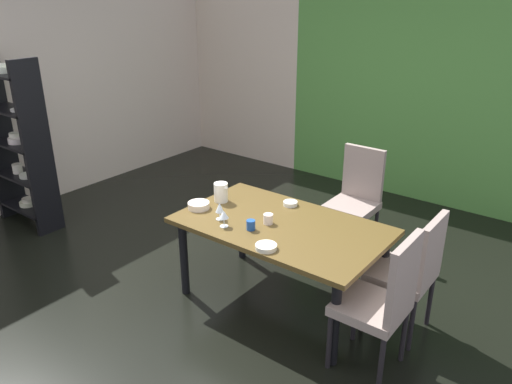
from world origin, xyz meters
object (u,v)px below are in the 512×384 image
(chair_head_far, at_px, (356,195))
(cup_rear, at_px, (268,219))
(serving_bowl_north, at_px, (199,205))
(serving_bowl_near_shelf, at_px, (266,247))
(wine_glass_south, at_px, (220,208))
(cup_right, at_px, (251,225))
(serving_bowl_corner, at_px, (290,203))
(pitcher_center, at_px, (221,192))
(wine_glass_front, at_px, (224,215))
(chair_right_far, at_px, (412,268))
(display_shelf, at_px, (18,144))
(dining_table, at_px, (281,233))
(chair_right_near, at_px, (384,299))

(chair_head_far, bearing_deg, cup_rear, 83.97)
(cup_rear, bearing_deg, serving_bowl_north, -169.19)
(serving_bowl_near_shelf, height_order, cup_rear, cup_rear)
(wine_glass_south, height_order, cup_right, wine_glass_south)
(serving_bowl_north, xyz_separation_m, serving_bowl_corner, (0.58, 0.52, -0.01))
(serving_bowl_near_shelf, xyz_separation_m, pitcher_center, (-0.82, 0.45, 0.07))
(wine_glass_front, bearing_deg, pitcher_center, 133.57)
(chair_right_far, bearing_deg, serving_bowl_corner, 85.87)
(serving_bowl_corner, xyz_separation_m, serving_bowl_near_shelf, (0.29, -0.75, -0.00))
(display_shelf, height_order, wine_glass_south, display_shelf)
(dining_table, distance_m, serving_bowl_north, 0.76)
(serving_bowl_north, height_order, cup_right, cup_right)
(chair_head_far, bearing_deg, serving_bowl_north, 61.18)
(serving_bowl_corner, bearing_deg, wine_glass_front, -106.06)
(dining_table, xyz_separation_m, chair_right_near, (1.00, -0.26, -0.07))
(serving_bowl_near_shelf, bearing_deg, wine_glass_front, 169.03)
(serving_bowl_near_shelf, bearing_deg, pitcher_center, 151.06)
(wine_glass_front, height_order, serving_bowl_corner, wine_glass_front)
(dining_table, relative_size, cup_right, 20.92)
(cup_rear, bearing_deg, wine_glass_front, -133.96)
(chair_right_near, relative_size, cup_right, 13.26)
(chair_right_far, height_order, chair_right_near, chair_right_near)
(cup_rear, bearing_deg, chair_right_near, -10.48)
(serving_bowl_near_shelf, bearing_deg, serving_bowl_north, 165.64)
(serving_bowl_corner, distance_m, serving_bowl_near_shelf, 0.80)
(chair_right_near, bearing_deg, pitcher_center, 79.54)
(wine_glass_south, height_order, cup_rear, wine_glass_south)
(cup_rear, bearing_deg, chair_head_far, 83.97)
(wine_glass_front, bearing_deg, wine_glass_south, 144.97)
(chair_right_near, bearing_deg, serving_bowl_north, 87.40)
(wine_glass_south, relative_size, pitcher_center, 0.86)
(wine_glass_front, relative_size, pitcher_center, 0.79)
(chair_right_far, relative_size, pitcher_center, 5.82)
(wine_glass_front, bearing_deg, chair_head_far, 76.14)
(serving_bowl_corner, distance_m, pitcher_center, 0.61)
(dining_table, xyz_separation_m, pitcher_center, (-0.68, 0.05, 0.17))
(chair_right_near, distance_m, serving_bowl_near_shelf, 0.88)
(chair_head_far, xyz_separation_m, pitcher_center, (-0.72, -1.18, 0.24))
(chair_head_far, distance_m, cup_rear, 1.31)
(chair_right_near, relative_size, wine_glass_south, 7.18)
(display_shelf, relative_size, wine_glass_front, 13.62)
(wine_glass_south, bearing_deg, serving_bowl_corner, 62.47)
(wine_glass_south, bearing_deg, serving_bowl_near_shelf, -16.18)
(chair_head_far, xyz_separation_m, serving_bowl_north, (-0.78, -1.41, 0.18))
(serving_bowl_corner, bearing_deg, pitcher_center, -151.19)
(chair_right_near, height_order, serving_bowl_north, chair_right_near)
(chair_right_far, relative_size, display_shelf, 0.54)
(display_shelf, height_order, serving_bowl_corner, display_shelf)
(chair_right_far, height_order, wine_glass_front, chair_right_far)
(chair_right_near, bearing_deg, dining_table, 75.40)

